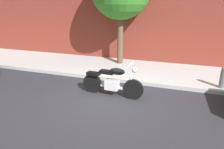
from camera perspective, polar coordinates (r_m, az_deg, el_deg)
The scene contains 4 objects.
ground_plane at distance 6.77m, azimuth -0.29°, elevation -6.70°, with size 60.00×60.00×0.00m, color #28282D.
sidewalk at distance 9.54m, azimuth 6.09°, elevation 1.21°, with size 21.29×3.17×0.14m, color #A9A9A9.
motorcycle at distance 6.86m, azimuth 0.01°, elevation -2.04°, with size 2.12×0.70×1.16m.
fire_hydrant at distance 8.14m, azimuth 28.03°, elevation -1.11°, with size 0.20×0.20×0.91m.
Camera 1 is at (2.09, -5.77, 2.87)m, focal length 33.43 mm.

